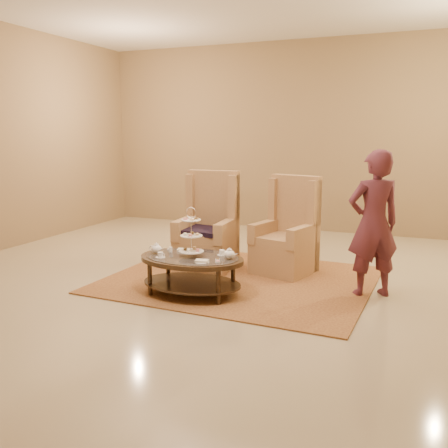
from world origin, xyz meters
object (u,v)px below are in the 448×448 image
at_px(armchair_left, 209,236).
at_px(person, 373,224).
at_px(tea_table, 192,264).
at_px(armchair_right, 288,240).

relative_size(armchair_left, person, 0.80).
bearing_deg(armchair_left, person, -12.78).
height_order(tea_table, armchair_left, armchair_left).
height_order(armchair_right, person, person).
xyz_separation_m(tea_table, person, (1.88, 0.76, 0.46)).
bearing_deg(armchair_left, tea_table, -78.33).
bearing_deg(tea_table, armchair_left, 104.27).
xyz_separation_m(armchair_left, armchair_right, (1.05, 0.21, -0.02)).
height_order(armchair_left, person, person).
bearing_deg(armchair_right, tea_table, -104.29).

